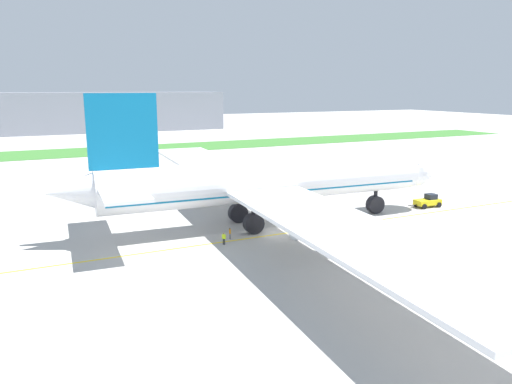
{
  "coord_description": "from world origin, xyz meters",
  "views": [
    {
      "loc": [
        -30.15,
        -58.12,
        19.9
      ],
      "look_at": [
        1.31,
        8.58,
        4.18
      ],
      "focal_mm": 34.33,
      "sensor_mm": 36.0,
      "label": 1
    }
  ],
  "objects_px": {
    "pushback_tug": "(428,201)",
    "ground_crew_wingwalker_port": "(448,271)",
    "airliner_foreground": "(265,182)",
    "service_truck_catering_van": "(330,171)",
    "service_truck_fuel_bowser": "(211,177)",
    "ground_crew_wingwalker_starboard": "(224,237)",
    "service_truck_baggage_loader": "(246,171)",
    "ground_crew_marshaller_front": "(230,232)"
  },
  "relations": [
    {
      "from": "service_truck_baggage_loader",
      "to": "pushback_tug",
      "type": "bearing_deg",
      "value": -67.16
    },
    {
      "from": "pushback_tug",
      "to": "ground_crew_wingwalker_port",
      "type": "distance_m",
      "value": 33.67
    },
    {
      "from": "ground_crew_wingwalker_starboard",
      "to": "service_truck_catering_van",
      "type": "bearing_deg",
      "value": 40.92
    },
    {
      "from": "pushback_tug",
      "to": "service_truck_baggage_loader",
      "type": "distance_m",
      "value": 42.58
    },
    {
      "from": "pushback_tug",
      "to": "ground_crew_wingwalker_port",
      "type": "relative_size",
      "value": 4.07
    },
    {
      "from": "ground_crew_wingwalker_starboard",
      "to": "service_truck_fuel_bowser",
      "type": "height_order",
      "value": "service_truck_fuel_bowser"
    },
    {
      "from": "service_truck_baggage_loader",
      "to": "airliner_foreground",
      "type": "bearing_deg",
      "value": -110.08
    },
    {
      "from": "airliner_foreground",
      "to": "service_truck_fuel_bowser",
      "type": "xyz_separation_m",
      "value": [
        3.47,
        32.64,
        -4.84
      ]
    },
    {
      "from": "ground_crew_marshaller_front",
      "to": "service_truck_fuel_bowser",
      "type": "relative_size",
      "value": 0.24
    },
    {
      "from": "ground_crew_wingwalker_starboard",
      "to": "service_truck_baggage_loader",
      "type": "height_order",
      "value": "service_truck_baggage_loader"
    },
    {
      "from": "ground_crew_wingwalker_port",
      "to": "service_truck_catering_van",
      "type": "height_order",
      "value": "service_truck_catering_van"
    },
    {
      "from": "ground_crew_wingwalker_starboard",
      "to": "service_truck_catering_van",
      "type": "relative_size",
      "value": 0.27
    },
    {
      "from": "airliner_foreground",
      "to": "service_truck_catering_van",
      "type": "xyz_separation_m",
      "value": [
        29.97,
        27.69,
        -4.84
      ]
    },
    {
      "from": "pushback_tug",
      "to": "service_truck_catering_van",
      "type": "height_order",
      "value": "service_truck_catering_van"
    },
    {
      "from": "ground_crew_wingwalker_port",
      "to": "airliner_foreground",
      "type": "bearing_deg",
      "value": 107.0
    },
    {
      "from": "airliner_foreground",
      "to": "pushback_tug",
      "type": "relative_size",
      "value": 14.92
    },
    {
      "from": "pushback_tug",
      "to": "ground_crew_wingwalker_port",
      "type": "xyz_separation_m",
      "value": [
        -22.0,
        -25.49,
        -0.07
      ]
    },
    {
      "from": "ground_crew_marshaller_front",
      "to": "service_truck_baggage_loader",
      "type": "bearing_deg",
      "value": 63.3
    },
    {
      "from": "ground_crew_wingwalker_starboard",
      "to": "pushback_tug",
      "type": "bearing_deg",
      "value": 6.33
    },
    {
      "from": "ground_crew_marshaller_front",
      "to": "service_truck_baggage_loader",
      "type": "height_order",
      "value": "service_truck_baggage_loader"
    },
    {
      "from": "airliner_foreground",
      "to": "ground_crew_wingwalker_starboard",
      "type": "bearing_deg",
      "value": -146.08
    },
    {
      "from": "service_truck_baggage_loader",
      "to": "service_truck_catering_van",
      "type": "distance_m",
      "value": 19.02
    },
    {
      "from": "ground_crew_wingwalker_starboard",
      "to": "ground_crew_wingwalker_port",
      "type": "bearing_deg",
      "value": -51.05
    },
    {
      "from": "pushback_tug",
      "to": "ground_crew_marshaller_front",
      "type": "bearing_deg",
      "value": -176.39
    },
    {
      "from": "service_truck_catering_van",
      "to": "service_truck_fuel_bowser",
      "type": "bearing_deg",
      "value": 169.44
    },
    {
      "from": "ground_crew_wingwalker_port",
      "to": "ground_crew_wingwalker_starboard",
      "type": "height_order",
      "value": "ground_crew_wingwalker_starboard"
    },
    {
      "from": "ground_crew_wingwalker_port",
      "to": "service_truck_fuel_bowser",
      "type": "bearing_deg",
      "value": 94.61
    },
    {
      "from": "airliner_foreground",
      "to": "service_truck_baggage_loader",
      "type": "xyz_separation_m",
      "value": [
        13.76,
        37.65,
        -5.02
      ]
    },
    {
      "from": "airliner_foreground",
      "to": "ground_crew_wingwalker_port",
      "type": "distance_m",
      "value": 28.87
    },
    {
      "from": "ground_crew_wingwalker_port",
      "to": "service_truck_baggage_loader",
      "type": "relative_size",
      "value": 0.28
    },
    {
      "from": "ground_crew_wingwalker_port",
      "to": "service_truck_catering_van",
      "type": "bearing_deg",
      "value": 68.4
    },
    {
      "from": "pushback_tug",
      "to": "service_truck_catering_van",
      "type": "distance_m",
      "value": 29.3
    },
    {
      "from": "airliner_foreground",
      "to": "ground_crew_marshaller_front",
      "type": "xyz_separation_m",
      "value": [
        -7.17,
        -3.96,
        -5.6
      ]
    },
    {
      "from": "ground_crew_marshaller_front",
      "to": "ground_crew_wingwalker_starboard",
      "type": "relative_size",
      "value": 0.95
    },
    {
      "from": "ground_crew_wingwalker_starboard",
      "to": "service_truck_catering_van",
      "type": "xyz_separation_m",
      "value": [
        38.79,
        33.62,
        0.72
      ]
    },
    {
      "from": "pushback_tug",
      "to": "ground_crew_marshaller_front",
      "type": "relative_size",
      "value": 4.08
    },
    {
      "from": "airliner_foreground",
      "to": "service_truck_baggage_loader",
      "type": "height_order",
      "value": "airliner_foreground"
    },
    {
      "from": "airliner_foreground",
      "to": "service_truck_fuel_bowser",
      "type": "distance_m",
      "value": 33.17
    },
    {
      "from": "pushback_tug",
      "to": "airliner_foreground",
      "type": "bearing_deg",
      "value": 176.99
    },
    {
      "from": "service_truck_fuel_bowser",
      "to": "service_truck_catering_van",
      "type": "distance_m",
      "value": 26.96
    },
    {
      "from": "airliner_foreground",
      "to": "service_truck_baggage_loader",
      "type": "bearing_deg",
      "value": 69.92
    },
    {
      "from": "ground_crew_wingwalker_starboard",
      "to": "service_truck_fuel_bowser",
      "type": "bearing_deg",
      "value": 72.33
    }
  ]
}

